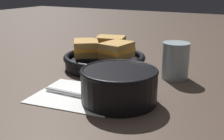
{
  "coord_description": "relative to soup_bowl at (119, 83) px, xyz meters",
  "views": [
    {
      "loc": [
        0.33,
        -0.56,
        0.25
      ],
      "look_at": [
        0.01,
        0.04,
        0.04
      ],
      "focal_mm": 45.0,
      "sensor_mm": 36.0,
      "label": 1
    }
  ],
  "objects": [
    {
      "name": "spoon",
      "position": [
        -0.08,
        -0.03,
        -0.03
      ],
      "size": [
        0.15,
        0.03,
        0.01
      ],
      "rotation": [
        0.0,
        0.0,
        0.02
      ],
      "color": "#B7B7BC",
      "rests_on": "napkin"
    },
    {
      "name": "napkin",
      "position": [
        -0.1,
        -0.01,
        -0.04
      ],
      "size": [
        0.22,
        0.19,
        0.0
      ],
      "color": "white",
      "rests_on": "ground_plane"
    },
    {
      "name": "soup_bowl",
      "position": [
        0.0,
        0.0,
        0.0
      ],
      "size": [
        0.17,
        0.17,
        0.08
      ],
      "color": "black",
      "rests_on": "ground_plane"
    },
    {
      "name": "drinking_glass",
      "position": [
        0.06,
        0.22,
        0.01
      ],
      "size": [
        0.07,
        0.07,
        0.1
      ],
      "color": "silver",
      "rests_on": "ground_plane"
    },
    {
      "name": "ground_plane",
      "position": [
        -0.07,
        0.05,
        -0.04
      ],
      "size": [
        4.0,
        4.0,
        0.0
      ],
      "primitive_type": "plane",
      "color": "#47382D"
    },
    {
      "name": "skillet",
      "position": [
        -0.16,
        0.22,
        -0.02
      ],
      "size": [
        0.27,
        0.32,
        0.04
      ],
      "color": "black",
      "rests_on": "ground_plane"
    },
    {
      "name": "sandwich_far_left",
      "position": [
        -0.11,
        0.2,
        0.02
      ],
      "size": [
        0.08,
        0.1,
        0.05
      ],
      "rotation": [
        0.0,
        0.0,
        7.72
      ],
      "color": "#C18E47",
      "rests_on": "skillet"
    },
    {
      "name": "sandwich_near_right",
      "position": [
        -0.2,
        0.18,
        0.02
      ],
      "size": [
        0.11,
        0.12,
        0.05
      ],
      "rotation": [
        0.0,
        0.0,
        5.32
      ],
      "color": "#C18E47",
      "rests_on": "skillet"
    },
    {
      "name": "sandwich_near_left",
      "position": [
        -0.17,
        0.27,
        0.02
      ],
      "size": [
        0.11,
        0.09,
        0.05
      ],
      "rotation": [
        0.0,
        0.0,
        3.39
      ],
      "color": "#C18E47",
      "rests_on": "skillet"
    }
  ]
}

